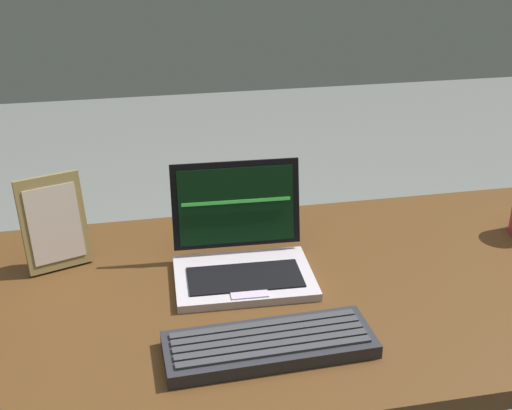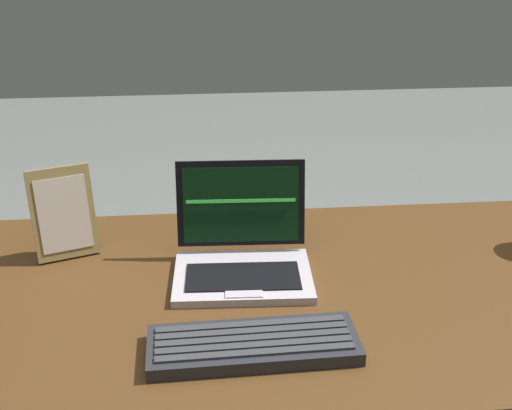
{
  "view_description": "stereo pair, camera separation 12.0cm",
  "coord_description": "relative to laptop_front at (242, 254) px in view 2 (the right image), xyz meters",
  "views": [
    {
      "loc": [
        -0.25,
        -1.01,
        1.38
      ],
      "look_at": [
        -0.03,
        0.05,
        0.88
      ],
      "focal_mm": 46.38,
      "sensor_mm": 36.0,
      "label": 1
    },
    {
      "loc": [
        -0.13,
        -1.03,
        1.38
      ],
      "look_at": [
        -0.03,
        0.05,
        0.88
      ],
      "focal_mm": 46.38,
      "sensor_mm": 36.0,
      "label": 2
    }
  ],
  "objects": [
    {
      "name": "photo_frame",
      "position": [
        -0.35,
        0.1,
        0.05
      ],
      "size": [
        0.13,
        0.08,
        0.18
      ],
      "color": "olive",
      "rests_on": "desk"
    },
    {
      "name": "desk",
      "position": [
        0.06,
        -0.07,
        -0.11
      ],
      "size": [
        1.46,
        0.68,
        0.73
      ],
      "color": "#503116",
      "rests_on": "ground"
    },
    {
      "name": "external_keyboard",
      "position": [
        0.0,
        -0.25,
        -0.03
      ],
      "size": [
        0.34,
        0.13,
        0.03
      ],
      "color": "#28282E",
      "rests_on": "desk"
    },
    {
      "name": "laptop_front",
      "position": [
        0.0,
        0.0,
        0.0
      ],
      "size": [
        0.26,
        0.23,
        0.2
      ],
      "color": "#BFB5BF",
      "rests_on": "desk"
    }
  ]
}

